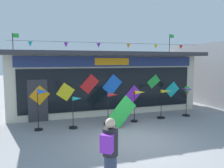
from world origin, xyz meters
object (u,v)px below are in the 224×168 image
(wind_spinner_far_right, at_px, (187,95))
(wind_spinner_left, at_px, (75,110))
(kite_shop_building, at_px, (100,80))
(wind_spinner_far_left, at_px, (41,102))
(person_near_camera, at_px, (110,154))
(display_kite_on_ground, at_px, (122,112))
(wind_spinner_center_left, at_px, (111,104))
(wind_spinner_center_right, at_px, (138,99))
(wind_spinner_right, at_px, (164,101))

(wind_spinner_far_right, bearing_deg, wind_spinner_left, -177.05)
(kite_shop_building, bearing_deg, wind_spinner_far_right, -44.41)
(wind_spinner_far_left, relative_size, person_near_camera, 1.03)
(person_near_camera, bearing_deg, display_kite_on_ground, -74.58)
(kite_shop_building, bearing_deg, wind_spinner_left, -119.30)
(wind_spinner_left, bearing_deg, kite_shop_building, 60.70)
(wind_spinner_center_left, xyz_separation_m, wind_spinner_center_right, (1.36, 0.01, 0.14))
(wind_spinner_center_right, bearing_deg, kite_shop_building, 102.38)
(wind_spinner_far_left, xyz_separation_m, wind_spinner_center_left, (3.02, -0.06, -0.27))
(wind_spinner_center_left, distance_m, wind_spinner_far_right, 4.20)
(wind_spinner_far_left, relative_size, wind_spinner_center_left, 1.19)
(wind_spinner_left, bearing_deg, display_kite_on_ground, -16.14)
(kite_shop_building, bearing_deg, wind_spinner_center_left, -98.05)
(kite_shop_building, height_order, wind_spinner_right, kite_shop_building)
(wind_spinner_far_left, distance_m, wind_spinner_right, 5.89)
(wind_spinner_far_left, bearing_deg, wind_spinner_far_right, 0.90)
(wind_spinner_right, bearing_deg, kite_shop_building, 122.89)
(kite_shop_building, relative_size, display_kite_on_ground, 8.28)
(wind_spinner_far_left, bearing_deg, wind_spinner_center_right, -0.68)
(wind_spinner_center_right, bearing_deg, wind_spinner_far_left, 179.32)
(wind_spinner_far_left, xyz_separation_m, wind_spinner_center_right, (4.37, -0.05, -0.13))
(wind_spinner_far_right, relative_size, person_near_camera, 0.94)
(wind_spinner_right, bearing_deg, wind_spinner_center_right, -173.95)
(wind_spinner_far_right, relative_size, display_kite_on_ground, 1.22)
(wind_spinner_center_left, distance_m, wind_spinner_center_right, 1.36)
(kite_shop_building, xyz_separation_m, wind_spinner_center_right, (0.82, -3.75, -0.63))
(kite_shop_building, relative_size, wind_spinner_center_right, 7.15)
(display_kite_on_ground, bearing_deg, wind_spinner_far_right, 12.42)
(wind_spinner_center_left, distance_m, person_near_camera, 5.40)
(kite_shop_building, distance_m, person_near_camera, 9.20)
(wind_spinner_right, relative_size, person_near_camera, 0.86)
(wind_spinner_center_left, xyz_separation_m, display_kite_on_ground, (0.29, -0.68, -0.22))
(wind_spinner_far_right, bearing_deg, person_near_camera, -138.07)
(wind_spinner_center_right, height_order, wind_spinner_right, wind_spinner_center_right)
(kite_shop_building, xyz_separation_m, person_near_camera, (-2.24, -8.89, -0.81))
(person_near_camera, height_order, display_kite_on_ground, person_near_camera)
(wind_spinner_left, relative_size, wind_spinner_right, 0.95)
(wind_spinner_far_left, height_order, wind_spinner_right, wind_spinner_far_left)
(kite_shop_building, distance_m, display_kite_on_ground, 4.57)
(wind_spinner_left, distance_m, wind_spinner_center_right, 3.02)
(wind_spinner_far_right, bearing_deg, wind_spinner_center_left, -177.58)
(wind_spinner_left, bearing_deg, wind_spinner_center_left, 4.29)
(wind_spinner_far_right, xyz_separation_m, person_near_camera, (-5.90, -5.30, -0.23))
(wind_spinner_center_right, distance_m, wind_spinner_far_right, 2.85)
(kite_shop_building, bearing_deg, wind_spinner_far_left, -133.79)
(display_kite_on_ground, bearing_deg, wind_spinner_far_left, 167.25)
(kite_shop_building, height_order, wind_spinner_center_right, kite_shop_building)
(display_kite_on_ground, bearing_deg, person_near_camera, -114.16)
(kite_shop_building, xyz_separation_m, display_kite_on_ground, (-0.25, -4.45, -1.00))
(wind_spinner_left, distance_m, wind_spinner_center_left, 1.66)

